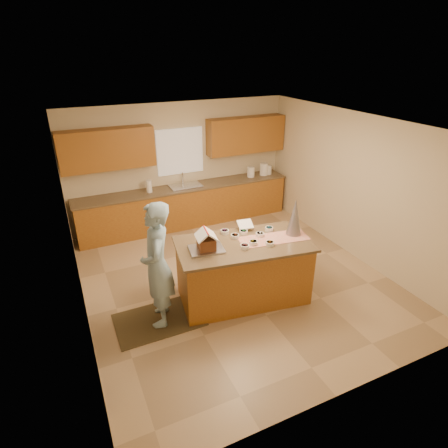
{
  "coord_description": "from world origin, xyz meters",
  "views": [
    {
      "loc": [
        -2.5,
        -4.98,
        3.75
      ],
      "look_at": [
        -0.1,
        0.2,
        1.0
      ],
      "focal_mm": 29.79,
      "sensor_mm": 36.0,
      "label": 1
    }
  ],
  "objects_px": {
    "gingerbread_house": "(206,241)",
    "tinsel_tree": "(295,217)",
    "boy": "(157,265)",
    "island_base": "(243,272)"
  },
  "relations": [
    {
      "from": "gingerbread_house",
      "to": "tinsel_tree",
      "type": "bearing_deg",
      "value": -4.34
    },
    {
      "from": "boy",
      "to": "gingerbread_house",
      "type": "xyz_separation_m",
      "value": [
        0.76,
        0.03,
        0.2
      ]
    },
    {
      "from": "tinsel_tree",
      "to": "boy",
      "type": "bearing_deg",
      "value": 177.9
    },
    {
      "from": "island_base",
      "to": "tinsel_tree",
      "type": "distance_m",
      "value": 1.2
    },
    {
      "from": "tinsel_tree",
      "to": "gingerbread_house",
      "type": "relative_size",
      "value": 1.73
    },
    {
      "from": "island_base",
      "to": "boy",
      "type": "height_order",
      "value": "boy"
    },
    {
      "from": "island_base",
      "to": "gingerbread_house",
      "type": "xyz_separation_m",
      "value": [
        -0.61,
        0.04,
        0.67
      ]
    },
    {
      "from": "island_base",
      "to": "tinsel_tree",
      "type": "height_order",
      "value": "tinsel_tree"
    },
    {
      "from": "gingerbread_house",
      "to": "boy",
      "type": "bearing_deg",
      "value": -177.77
    },
    {
      "from": "boy",
      "to": "gingerbread_house",
      "type": "relative_size",
      "value": 5.42
    }
  ]
}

